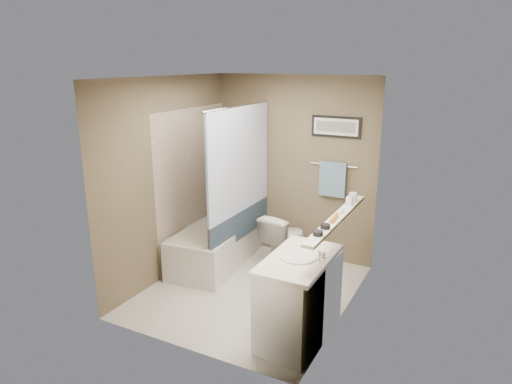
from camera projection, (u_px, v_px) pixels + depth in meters
The scene contains 33 objects.
ground at pixel (250, 290), 5.28m from camera, with size 2.50×2.50×0.00m, color beige.
ceiling at pixel (249, 79), 4.62m from camera, with size 2.20×2.50×0.04m, color white.
wall_back at pixel (293, 168), 6.00m from camera, with size 2.20×0.04×2.40m, color brown.
wall_front at pixel (182, 226), 3.90m from camera, with size 2.20×0.04×2.40m, color brown.
wall_left at pixel (170, 180), 5.42m from camera, with size 0.04×2.50×2.40m, color brown.
wall_right at pixel (347, 205), 4.47m from camera, with size 0.04×2.50×2.40m, color brown.
tile_surround at pixel (194, 186), 5.91m from camera, with size 0.02×1.55×2.00m, color #C1A992.
curtain_rod at pixel (239, 106), 5.31m from camera, with size 0.02×0.02×1.55m, color silver.
curtain_upper at pixel (240, 161), 5.49m from camera, with size 0.03×1.45×1.28m, color silver.
curtain_lower at pixel (240, 225), 5.72m from camera, with size 0.03×1.45×0.36m, color #263748.
mirror at pixel (346, 166), 4.22m from camera, with size 0.02×1.60×1.00m, color silver.
shelf at pixel (337, 218), 4.39m from camera, with size 0.12×1.60×0.03m, color silver.
towel_bar at pixel (334, 165), 5.72m from camera, with size 0.02×0.02×0.60m, color silver.
towel at pixel (333, 179), 5.75m from camera, with size 0.34×0.05×0.44m, color #90BCD1.
art_frame at pixel (336, 127), 5.60m from camera, with size 0.62×0.03×0.26m, color black.
art_mat at pixel (336, 127), 5.59m from camera, with size 0.56×0.00×0.20m, color white.
art_image at pixel (336, 127), 5.58m from camera, with size 0.50×0.00×0.13m, color #595959.
door at pixel (238, 261), 3.70m from camera, with size 0.80×0.02×2.00m, color silver.
door_handle at pixel (207, 251), 3.89m from camera, with size 0.02×0.02×0.10m, color silver.
bathtub at pixel (216, 245), 5.94m from camera, with size 0.70×1.50×0.50m, color silver.
tub_rim at pixel (216, 227), 5.87m from camera, with size 0.56×1.36×0.02m, color beige.
toilet at pixel (284, 239), 5.87m from camera, with size 0.39×0.69×0.70m, color silver.
vanity at pixel (299, 301), 4.26m from camera, with size 0.50×0.90×0.80m, color white.
countertop at pixel (299, 259), 4.15m from camera, with size 0.54×0.96×0.04m, color silver.
sink_basin at pixel (298, 256), 4.15m from camera, with size 0.34×0.34×0.01m, color white.
faucet_spout at pixel (319, 256), 4.05m from camera, with size 0.02×0.02×0.10m, color white.
faucet_knob at pixel (323, 254), 4.14m from camera, with size 0.05×0.05×0.05m, color silver.
candle_bowl_near at pixel (318, 233), 3.92m from camera, with size 0.09×0.09×0.04m, color black.
candle_bowl_far at pixel (325, 226), 4.08m from camera, with size 0.09×0.09×0.04m, color black.
hair_brush_front at pixel (334, 218), 4.30m from camera, with size 0.04×0.04×0.22m, color #CE571D.
pink_comb at pixel (342, 212), 4.52m from camera, with size 0.03×0.16×0.01m, color pink.
glass_jar at pixel (353, 197), 4.84m from camera, with size 0.08×0.08×0.10m, color silver.
soap_bottle at pixel (350, 199), 4.72m from camera, with size 0.06×0.06×0.14m, color #999999.
Camera 1 is at (2.24, -4.20, 2.56)m, focal length 32.00 mm.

